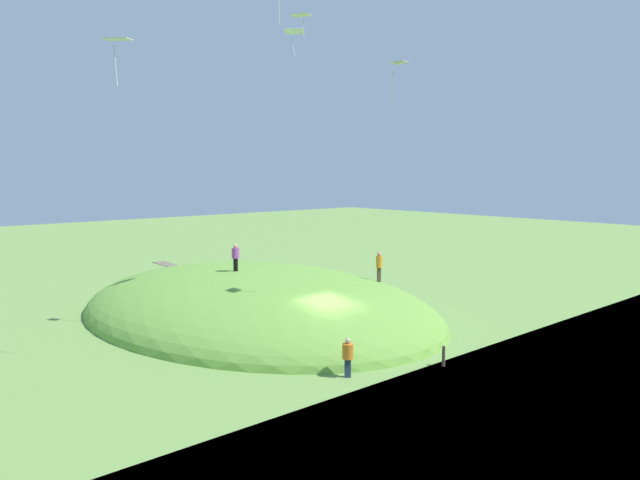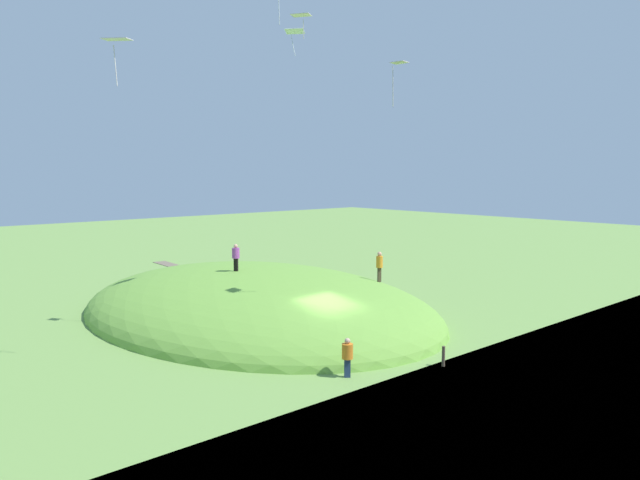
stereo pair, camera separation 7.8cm
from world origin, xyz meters
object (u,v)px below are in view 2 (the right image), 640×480
person_near_shore (236,254)px  kite_10 (398,67)px  kite_9 (295,32)px  mooring_post (443,356)px  person_walking_path (347,353)px  kite_0 (117,41)px  person_with_child (379,263)px  kite_7 (301,16)px

person_near_shore → kite_10: size_ratio=0.78×
kite_9 → mooring_post: 21.21m
mooring_post → person_walking_path: bearing=67.1°
kite_0 → mooring_post: (-8.62, -10.46, -13.19)m
kite_0 → kite_9: bearing=-70.0°
person_near_shore → person_with_child: bearing=32.1°
kite_0 → kite_10: kite_0 is taller
person_walking_path → person_near_shore: bearing=-63.7°
kite_10 → kite_7: bearing=-0.8°
person_with_child → kite_7: bearing=-3.4°
kite_7 → mooring_post: size_ratio=1.42×
person_near_shore → kite_0: kite_0 is taller
person_with_child → mooring_post: bearing=71.7°
person_with_child → kite_9: size_ratio=1.16×
kite_7 → kite_10: kite_7 is taller
person_with_child → kite_10: bearing=62.2°
person_near_shore → person_with_child: size_ratio=0.86×
person_walking_path → kite_7: (8.77, -4.88, 15.78)m
person_near_shore → kite_10: 14.36m
kite_7 → kite_9: (2.86, -1.87, -0.10)m
person_near_shore → person_walking_path: bearing=-36.0°
kite_0 → kite_7: bearing=-80.4°
person_with_child → mooring_post: size_ratio=2.05×
person_walking_path → kite_10: (1.67, -4.78, 12.20)m
kite_9 → kite_10: (-9.96, 1.97, -3.48)m
person_walking_path → kite_0: size_ratio=0.85×
kite_10 → mooring_post: kite_10 is taller
kite_0 → kite_10: 12.28m
kite_10 → mooring_post: size_ratio=2.28×
person_with_child → person_walking_path: (-7.30, 9.72, -1.93)m
person_walking_path → kite_0: kite_0 is taller
person_with_child → kite_7: size_ratio=1.44×
kite_10 → kite_0: bearing=64.9°
person_walking_path → kite_7: kite_7 is taller
person_near_shore → kite_0: (-5.25, 8.99, 10.02)m
kite_7 → mooring_post: kite_7 is taller
person_with_child → kite_0: 19.29m
person_near_shore → kite_7: (-3.35, -2.23, 13.19)m
person_with_child → person_walking_path: size_ratio=1.11×
kite_7 → kite_0: bearing=99.6°
kite_9 → person_near_shore: bearing=83.2°
person_near_shore → person_with_child: (-4.82, -7.07, -0.66)m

